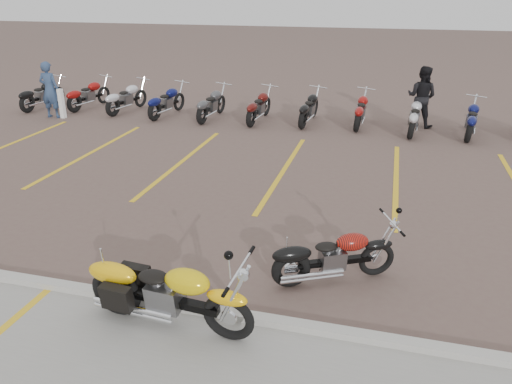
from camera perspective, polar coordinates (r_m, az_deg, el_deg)
ground at (r=8.84m, az=-2.33°, el=-6.15°), size 100.00×100.00×0.00m
curb at (r=7.22m, az=-7.18°, el=-13.07°), size 60.00×0.18×0.12m
parking_stripes at (r=12.38m, az=3.17°, el=2.48°), size 38.00×5.50×0.01m
yellow_cruiser at (r=6.79m, az=-10.17°, el=-11.40°), size 2.38×0.42×0.98m
flame_cruiser at (r=7.73m, az=8.56°, el=-7.50°), size 1.81×1.02×0.81m
person_a at (r=18.71m, az=-22.52°, el=10.74°), size 0.71×0.48×1.91m
person_b at (r=17.00m, az=18.39°, el=10.30°), size 1.14×1.02×1.93m
bollard at (r=18.56m, az=-21.32°, el=9.39°), size 0.16×0.16×1.00m
bg_bike_row at (r=16.61m, az=5.96°, el=9.58°), size 20.65×2.06×1.10m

